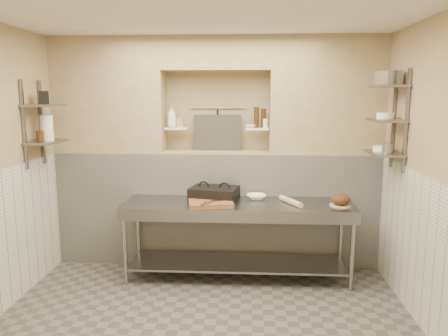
# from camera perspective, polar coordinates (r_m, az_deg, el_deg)

# --- Properties ---
(floor) EXTENTS (4.00, 3.90, 0.10)m
(floor) POSITION_cam_1_polar(r_m,az_deg,el_deg) (4.25, -2.79, -21.08)
(floor) COLOR #5A5550
(floor) RESTS_ON ground
(ceiling) EXTENTS (4.00, 3.90, 0.10)m
(ceiling) POSITION_cam_1_polar(r_m,az_deg,el_deg) (3.73, -3.18, 20.91)
(ceiling) COLOR silver
(ceiling) RESTS_ON ground
(wall_right) EXTENTS (0.10, 3.90, 2.80)m
(wall_right) POSITION_cam_1_polar(r_m,az_deg,el_deg) (4.05, 27.24, -1.68)
(wall_right) COLOR tan
(wall_right) RESTS_ON ground
(wall_back) EXTENTS (4.00, 0.10, 2.80)m
(wall_back) POSITION_cam_1_polar(r_m,az_deg,el_deg) (5.69, -0.76, 2.35)
(wall_back) COLOR tan
(wall_back) RESTS_ON ground
(wall_front) EXTENTS (4.00, 0.10, 2.80)m
(wall_front) POSITION_cam_1_polar(r_m,az_deg,el_deg) (1.83, -10.05, -13.64)
(wall_front) COLOR tan
(wall_front) RESTS_ON ground
(backwall_lower) EXTENTS (4.00, 0.40, 1.40)m
(backwall_lower) POSITION_cam_1_polar(r_m,az_deg,el_deg) (5.58, -0.93, -5.12)
(backwall_lower) COLOR silver
(backwall_lower) RESTS_ON floor
(alcove_sill) EXTENTS (1.30, 0.40, 0.02)m
(alcove_sill) POSITION_cam_1_polar(r_m,az_deg,el_deg) (5.44, -0.95, 2.12)
(alcove_sill) COLOR tan
(alcove_sill) RESTS_ON backwall_lower
(backwall_pillar_left) EXTENTS (1.35, 0.40, 1.40)m
(backwall_pillar_left) POSITION_cam_1_polar(r_m,az_deg,el_deg) (5.66, -14.66, 9.11)
(backwall_pillar_left) COLOR tan
(backwall_pillar_left) RESTS_ON backwall_lower
(backwall_pillar_right) EXTENTS (1.35, 0.40, 1.40)m
(backwall_pillar_right) POSITION_cam_1_polar(r_m,az_deg,el_deg) (5.46, 13.21, 9.16)
(backwall_pillar_right) COLOR tan
(backwall_pillar_right) RESTS_ON backwall_lower
(backwall_header) EXTENTS (1.30, 0.40, 0.40)m
(backwall_header) POSITION_cam_1_polar(r_m,az_deg,el_deg) (5.42, -0.99, 14.70)
(backwall_header) COLOR tan
(backwall_header) RESTS_ON backwall_lower
(wainscot_right) EXTENTS (0.02, 3.90, 1.40)m
(wainscot_right) POSITION_cam_1_polar(r_m,az_deg,el_deg) (4.21, 25.73, -11.08)
(wainscot_right) COLOR silver
(wainscot_right) RESTS_ON floor
(alcove_shelf_left) EXTENTS (0.28, 0.16, 0.02)m
(alcove_shelf_left) POSITION_cam_1_polar(r_m,az_deg,el_deg) (5.48, -6.21, 5.16)
(alcove_shelf_left) COLOR white
(alcove_shelf_left) RESTS_ON backwall_lower
(alcove_shelf_right) EXTENTS (0.28, 0.16, 0.02)m
(alcove_shelf_right) POSITION_cam_1_polar(r_m,az_deg,el_deg) (5.40, 4.36, 5.13)
(alcove_shelf_right) COLOR white
(alcove_shelf_right) RESTS_ON backwall_lower
(utensil_rail) EXTENTS (0.70, 0.02, 0.02)m
(utensil_rail) POSITION_cam_1_polar(r_m,az_deg,el_deg) (5.57, -0.84, 7.87)
(utensil_rail) COLOR gray
(utensil_rail) RESTS_ON wall_back
(hanging_steel) EXTENTS (0.02, 0.02, 0.30)m
(hanging_steel) POSITION_cam_1_polar(r_m,az_deg,el_deg) (5.56, -0.85, 6.11)
(hanging_steel) COLOR black
(hanging_steel) RESTS_ON utensil_rail
(splash_panel) EXTENTS (0.60, 0.08, 0.45)m
(splash_panel) POSITION_cam_1_polar(r_m,az_deg,el_deg) (5.52, -0.88, 4.63)
(splash_panel) COLOR #383330
(splash_panel) RESTS_ON alcove_sill
(shelf_rail_left_a) EXTENTS (0.03, 0.03, 0.95)m
(shelf_rail_left_a) POSITION_cam_1_polar(r_m,az_deg,el_deg) (5.44, -22.71, 5.51)
(shelf_rail_left_a) COLOR slate
(shelf_rail_left_a) RESTS_ON wall_left
(shelf_rail_left_b) EXTENTS (0.03, 0.03, 0.95)m
(shelf_rail_left_b) POSITION_cam_1_polar(r_m,az_deg,el_deg) (5.09, -24.67, 5.14)
(shelf_rail_left_b) COLOR slate
(shelf_rail_left_b) RESTS_ON wall_left
(wall_shelf_left_lower) EXTENTS (0.30, 0.50, 0.02)m
(wall_shelf_left_lower) POSITION_cam_1_polar(r_m,az_deg,el_deg) (5.22, -22.19, 3.19)
(wall_shelf_left_lower) COLOR slate
(wall_shelf_left_lower) RESTS_ON wall_left
(wall_shelf_left_upper) EXTENTS (0.30, 0.50, 0.03)m
(wall_shelf_left_upper) POSITION_cam_1_polar(r_m,az_deg,el_deg) (5.20, -22.47, 7.58)
(wall_shelf_left_upper) COLOR slate
(wall_shelf_left_upper) RESTS_ON wall_left
(shelf_rail_right_a) EXTENTS (0.03, 0.03, 1.05)m
(shelf_rail_right_a) POSITION_cam_1_polar(r_m,az_deg,el_deg) (5.14, 21.25, 5.96)
(shelf_rail_right_a) COLOR slate
(shelf_rail_right_a) RESTS_ON wall_right
(shelf_rail_right_b) EXTENTS (0.03, 0.03, 1.05)m
(shelf_rail_right_b) POSITION_cam_1_polar(r_m,az_deg,el_deg) (4.76, 22.72, 5.63)
(shelf_rail_right_b) COLOR slate
(shelf_rail_right_b) RESTS_ON wall_right
(wall_shelf_right_lower) EXTENTS (0.30, 0.50, 0.02)m
(wall_shelf_right_lower) POSITION_cam_1_polar(r_m,az_deg,el_deg) (4.94, 20.22, 1.81)
(wall_shelf_right_lower) COLOR slate
(wall_shelf_right_lower) RESTS_ON wall_right
(wall_shelf_right_mid) EXTENTS (0.30, 0.50, 0.02)m
(wall_shelf_right_mid) POSITION_cam_1_polar(r_m,az_deg,el_deg) (4.91, 20.46, 5.87)
(wall_shelf_right_mid) COLOR slate
(wall_shelf_right_mid) RESTS_ON wall_right
(wall_shelf_right_upper) EXTENTS (0.30, 0.50, 0.03)m
(wall_shelf_right_upper) POSITION_cam_1_polar(r_m,az_deg,el_deg) (4.90, 20.70, 9.95)
(wall_shelf_right_upper) COLOR slate
(wall_shelf_right_upper) RESTS_ON wall_right
(prep_table) EXTENTS (2.60, 0.70, 0.90)m
(prep_table) POSITION_cam_1_polar(r_m,az_deg,el_deg) (5.04, 1.80, -7.44)
(prep_table) COLOR gray
(prep_table) RESTS_ON floor
(panini_press) EXTENTS (0.60, 0.49, 0.15)m
(panini_press) POSITION_cam_1_polar(r_m,az_deg,el_deg) (5.12, -1.30, -3.33)
(panini_press) COLOR black
(panini_press) RESTS_ON prep_table
(cutting_board) EXTENTS (0.53, 0.42, 0.04)m
(cutting_board) POSITION_cam_1_polar(r_m,az_deg,el_deg) (4.87, -1.75, -4.63)
(cutting_board) COLOR brown
(cutting_board) RESTS_ON prep_table
(knife_blade) EXTENTS (0.23, 0.13, 0.01)m
(knife_blade) POSITION_cam_1_polar(r_m,az_deg,el_deg) (4.85, -1.29, -4.36)
(knife_blade) COLOR gray
(knife_blade) RESTS_ON cutting_board
(tongs) EXTENTS (0.15, 0.22, 0.02)m
(tongs) POSITION_cam_1_polar(r_m,az_deg,el_deg) (4.77, -2.08, -4.51)
(tongs) COLOR gray
(tongs) RESTS_ON cutting_board
(mixing_bowl) EXTENTS (0.25, 0.25, 0.06)m
(mixing_bowl) POSITION_cam_1_polar(r_m,az_deg,el_deg) (5.16, 4.25, -3.77)
(mixing_bowl) COLOR white
(mixing_bowl) RESTS_ON prep_table
(rolling_pin) EXTENTS (0.25, 0.40, 0.06)m
(rolling_pin) POSITION_cam_1_polar(r_m,az_deg,el_deg) (4.97, 8.70, -4.31)
(rolling_pin) COLOR beige
(rolling_pin) RESTS_ON prep_table
(bread_board) EXTENTS (0.24, 0.24, 0.01)m
(bread_board) POSITION_cam_1_polar(r_m,az_deg,el_deg) (5.01, 14.97, -4.72)
(bread_board) COLOR beige
(bread_board) RESTS_ON prep_table
(bread_loaf) EXTENTS (0.21, 0.21, 0.13)m
(bread_loaf) POSITION_cam_1_polar(r_m,az_deg,el_deg) (4.99, 15.00, -3.95)
(bread_loaf) COLOR #4C2D19
(bread_loaf) RESTS_ON bread_board
(bottle_soap) EXTENTS (0.13, 0.13, 0.27)m
(bottle_soap) POSITION_cam_1_polar(r_m,az_deg,el_deg) (5.43, -6.84, 6.68)
(bottle_soap) COLOR white
(bottle_soap) RESTS_ON alcove_shelf_left
(jar_alcove) EXTENTS (0.08, 0.08, 0.11)m
(jar_alcove) POSITION_cam_1_polar(r_m,az_deg,el_deg) (5.48, -5.77, 5.90)
(jar_alcove) COLOR tan
(jar_alcove) RESTS_ON alcove_shelf_left
(bowl_alcove) EXTENTS (0.12, 0.12, 0.04)m
(bowl_alcove) POSITION_cam_1_polar(r_m,az_deg,el_deg) (5.37, 3.50, 5.46)
(bowl_alcove) COLOR white
(bowl_alcove) RESTS_ON alcove_shelf_right
(condiment_a) EXTENTS (0.06, 0.06, 0.23)m
(condiment_a) POSITION_cam_1_polar(r_m,az_deg,el_deg) (5.42, 5.17, 6.50)
(condiment_a) COLOR #33200D
(condiment_a) RESTS_ON alcove_shelf_right
(condiment_b) EXTENTS (0.06, 0.06, 0.25)m
(condiment_b) POSITION_cam_1_polar(r_m,az_deg,el_deg) (5.39, 4.25, 6.60)
(condiment_b) COLOR #33200D
(condiment_b) RESTS_ON alcove_shelf_right
(condiment_c) EXTENTS (0.06, 0.06, 0.11)m
(condiment_c) POSITION_cam_1_polar(r_m,az_deg,el_deg) (5.41, 5.43, 5.84)
(condiment_c) COLOR white
(condiment_c) RESTS_ON alcove_shelf_right
(jug_left) EXTENTS (0.14, 0.14, 0.28)m
(jug_left) POSITION_cam_1_polar(r_m,az_deg,el_deg) (5.23, -22.15, 4.88)
(jug_left) COLOR white
(jug_left) RESTS_ON wall_shelf_left_lower
(jar_left) EXTENTS (0.08, 0.08, 0.12)m
(jar_left) POSITION_cam_1_polar(r_m,az_deg,el_deg) (5.09, -22.89, 3.84)
(jar_left) COLOR #33200D
(jar_left) RESTS_ON wall_shelf_left_lower
(box_left_upper) EXTENTS (0.13, 0.13, 0.14)m
(box_left_upper) POSITION_cam_1_polar(r_m,az_deg,el_deg) (5.21, -22.46, 8.51)
(box_left_upper) COLOR black
(box_left_upper) RESTS_ON wall_shelf_left_upper
(bowl_right) EXTENTS (0.20, 0.20, 0.06)m
(bowl_right) POSITION_cam_1_polar(r_m,az_deg,el_deg) (5.01, 19.97, 2.43)
(bowl_right) COLOR white
(bowl_right) RESTS_ON wall_shelf_right_lower
(canister_right) EXTENTS (0.11, 0.11, 0.11)m
(canister_right) POSITION_cam_1_polar(r_m,az_deg,el_deg) (4.84, 20.58, 2.44)
(canister_right) COLOR gray
(canister_right) RESTS_ON wall_shelf_right_lower
(bowl_right_mid) EXTENTS (0.18, 0.18, 0.07)m
(bowl_right_mid) POSITION_cam_1_polar(r_m,az_deg,el_deg) (4.95, 20.31, 6.43)
(bowl_right_mid) COLOR white
(bowl_right_mid) RESTS_ON wall_shelf_right_mid
(basket_right) EXTENTS (0.25, 0.27, 0.14)m
(basket_right) POSITION_cam_1_polar(r_m,az_deg,el_deg) (4.91, 20.72, 10.93)
(basket_right) COLOR gray
(basket_right) RESTS_ON wall_shelf_right_upper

